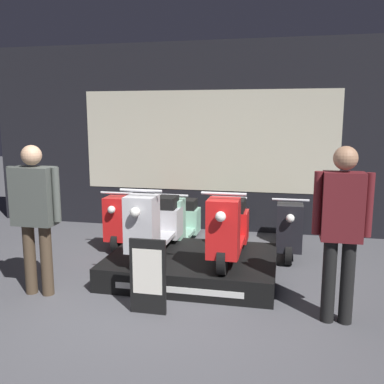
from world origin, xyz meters
name	(u,v)px	position (x,y,z in m)	size (l,w,h in m)	color
ground_plane	(147,314)	(0.00, 0.00, 0.00)	(30.00, 30.00, 0.00)	#4C4C51
shop_wall_back	(207,138)	(0.00, 3.39, 1.60)	(7.93, 0.09, 3.20)	black
display_platform	(192,266)	(0.23, 1.09, 0.14)	(2.03, 1.46, 0.28)	black
scooter_display_left	(156,225)	(-0.23, 1.07, 0.64)	(0.48, 1.54, 0.90)	black
scooter_display_right	(229,229)	(0.68, 1.07, 0.64)	(0.48, 1.54, 0.90)	black
scooter_backrow_0	(130,220)	(-1.03, 2.33, 0.36)	(0.48, 1.54, 0.90)	black
scooter_backrow_1	(180,222)	(-0.22, 2.33, 0.36)	(0.48, 1.54, 0.90)	black
scooter_backrow_2	(233,225)	(0.59, 2.33, 0.36)	(0.48, 1.54, 0.90)	black
scooter_backrow_3	(289,228)	(1.40, 2.33, 0.36)	(0.48, 1.54, 0.90)	black
person_left_browsing	(35,207)	(-1.34, 0.23, 0.99)	(0.61, 0.25, 1.67)	#473828
person_right_browsing	(342,223)	(1.84, 0.23, 0.98)	(0.53, 0.22, 1.70)	black
price_sign_board	(148,276)	(0.01, 0.02, 0.39)	(0.37, 0.04, 0.78)	black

